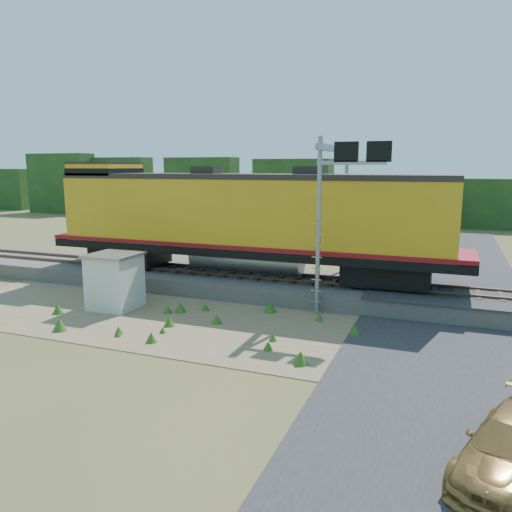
% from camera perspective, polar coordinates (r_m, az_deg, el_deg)
% --- Properties ---
extents(ground, '(140.00, 140.00, 0.00)m').
position_cam_1_polar(ground, '(19.29, -0.39, -8.72)').
color(ground, '#475123').
rests_on(ground, ground).
extents(ballast, '(70.00, 5.00, 0.80)m').
position_cam_1_polar(ballast, '(24.63, 4.79, -3.58)').
color(ballast, slate).
rests_on(ballast, ground).
extents(rails, '(70.00, 1.54, 0.16)m').
position_cam_1_polar(rails, '(24.52, 4.81, -2.49)').
color(rails, brown).
rests_on(rails, ballast).
extents(dirt_shoulder, '(26.00, 8.00, 0.03)m').
position_cam_1_polar(dirt_shoulder, '(20.50, -5.11, -7.56)').
color(dirt_shoulder, '#8C7754').
rests_on(dirt_shoulder, ground).
extents(road, '(7.00, 66.00, 0.86)m').
position_cam_1_polar(road, '(18.74, 21.14, -9.73)').
color(road, '#38383A').
rests_on(road, ground).
extents(tree_line_north, '(130.00, 3.00, 6.50)m').
position_cam_1_polar(tree_line_north, '(55.45, 14.40, 6.60)').
color(tree_line_north, '#1B3B15').
rests_on(tree_line_north, ground).
extents(weed_clumps, '(15.00, 6.20, 0.56)m').
position_cam_1_polar(weed_clumps, '(20.86, -9.33, -7.39)').
color(weed_clumps, '#31601B').
rests_on(weed_clumps, ground).
extents(locomotive, '(21.48, 3.28, 5.54)m').
position_cam_1_polar(locomotive, '(25.10, -1.85, 4.34)').
color(locomotive, black).
rests_on(locomotive, rails).
extents(shed, '(2.13, 2.13, 2.48)m').
position_cam_1_polar(shed, '(23.00, -15.82, -2.75)').
color(shed, silver).
rests_on(shed, ground).
extents(signal_gantry, '(2.96, 6.20, 7.47)m').
position_cam_1_polar(signal_gantry, '(22.77, 9.54, 8.35)').
color(signal_gantry, gray).
rests_on(signal_gantry, ground).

